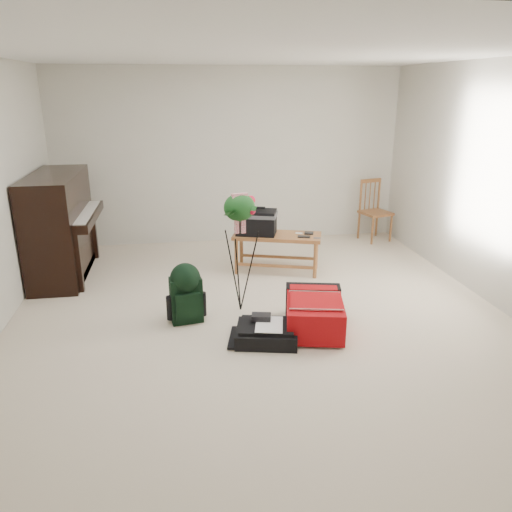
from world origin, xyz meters
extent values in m
cube|color=beige|center=(0.00, 0.00, 0.00)|extent=(5.00, 5.50, 0.01)
cube|color=white|center=(0.00, 0.00, 2.50)|extent=(5.00, 5.50, 0.01)
cube|color=beige|center=(0.00, 2.75, 1.25)|extent=(5.00, 0.04, 2.50)
cube|color=beige|center=(2.50, 0.00, 1.25)|extent=(0.04, 5.50, 2.50)
cube|color=black|center=(-2.20, 1.60, 0.62)|extent=(0.55, 1.50, 1.25)
cube|color=black|center=(-1.90, 1.60, 0.73)|extent=(0.28, 1.30, 0.10)
cube|color=white|center=(-1.90, 1.60, 0.78)|extent=(0.22, 1.20, 0.02)
cube|color=black|center=(-2.15, 1.60, 0.05)|extent=(0.45, 1.30, 0.10)
cube|color=#9A6432|center=(0.42, 1.30, 0.46)|extent=(1.16, 0.74, 0.04)
cylinder|color=#9A6432|center=(-0.07, 1.12, 0.22)|extent=(0.05, 0.05, 0.44)
cylinder|color=#9A6432|center=(-0.07, 1.47, 0.22)|extent=(0.05, 0.05, 0.44)
cylinder|color=#9A6432|center=(0.90, 1.12, 0.22)|extent=(0.05, 0.05, 0.44)
cylinder|color=#9A6432|center=(0.90, 1.47, 0.22)|extent=(0.05, 0.05, 0.44)
cube|color=#9A6432|center=(2.15, 2.39, 0.42)|extent=(0.49, 0.49, 0.04)
cylinder|color=#9A6432|center=(1.98, 2.22, 0.20)|extent=(0.03, 0.03, 0.40)
cylinder|color=#9A6432|center=(1.98, 2.56, 0.20)|extent=(0.03, 0.03, 0.40)
cylinder|color=#9A6432|center=(2.32, 2.22, 0.20)|extent=(0.03, 0.03, 0.40)
cylinder|color=#9A6432|center=(2.32, 2.56, 0.20)|extent=(0.03, 0.03, 0.40)
cube|color=#9A6432|center=(2.15, 2.56, 0.88)|extent=(0.35, 0.13, 0.06)
cylinder|color=#9A6432|center=(1.98, 2.56, 0.66)|extent=(0.03, 0.03, 0.49)
cylinder|color=#9A6432|center=(2.32, 2.56, 0.66)|extent=(0.03, 0.03, 0.49)
cube|color=#A90714|center=(0.45, -0.34, 0.17)|extent=(0.67, 0.87, 0.30)
cube|color=black|center=(0.45, -0.04, 0.17)|extent=(0.57, 0.29, 0.32)
cube|color=#A90714|center=(0.45, -0.39, 0.33)|extent=(0.55, 0.53, 0.02)
cube|color=silver|center=(0.45, -0.61, 0.34)|extent=(0.48, 0.12, 0.01)
cube|color=black|center=(-0.03, -0.49, 0.07)|extent=(0.64, 0.55, 0.13)
cube|color=black|center=(-0.03, -0.49, 0.15)|extent=(0.56, 0.47, 0.03)
cube|color=white|center=(-0.01, -0.51, 0.18)|extent=(0.31, 0.38, 0.01)
cube|color=black|center=(-0.09, -0.42, 0.20)|extent=(0.20, 0.15, 0.06)
cube|color=black|center=(-0.74, 0.04, 0.23)|extent=(0.33, 0.22, 0.46)
cube|color=black|center=(-0.74, -0.07, 0.20)|extent=(0.25, 0.09, 0.26)
sphere|color=black|center=(-0.74, 0.04, 0.46)|extent=(0.29, 0.29, 0.29)
cube|color=black|center=(-0.81, 0.15, 0.22)|extent=(0.04, 0.04, 0.41)
cube|color=black|center=(-0.67, 0.15, 0.22)|extent=(0.04, 0.04, 0.41)
cylinder|color=black|center=(-0.18, 0.22, 1.00)|extent=(0.01, 0.01, 0.33)
ellipsoid|color=#174919|center=(-0.18, 0.22, 1.10)|extent=(0.31, 0.22, 0.29)
cube|color=red|center=(-0.18, 0.20, 1.20)|extent=(0.16, 0.07, 0.09)
camera|label=1|loc=(-0.78, -4.51, 2.22)|focal=35.00mm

